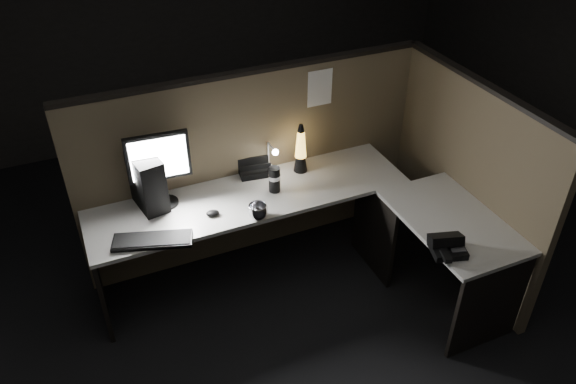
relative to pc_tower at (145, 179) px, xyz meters
name	(u,v)px	position (x,y,z in m)	size (l,w,h in m)	color
floor	(304,318)	(0.83, -0.80, -0.92)	(6.00, 6.00, 0.00)	black
room_shell	(308,116)	(0.83, -0.80, 0.70)	(6.00, 6.00, 6.00)	silver
partition_back	(254,166)	(0.83, 0.13, -0.17)	(2.66, 0.06, 1.50)	brown
partition_right	(465,183)	(2.16, -0.70, -0.17)	(0.06, 1.66, 1.50)	brown
desk	(313,228)	(1.01, -0.55, -0.34)	(2.60, 1.60, 0.73)	beige
pc_tower	(145,179)	(0.00, 0.00, 0.00)	(0.17, 0.37, 0.39)	black
monitor	(159,163)	(0.10, -0.04, 0.13)	(0.42, 0.18, 0.54)	black
keyboard	(152,240)	(-0.07, -0.43, -0.18)	(0.50, 0.17, 0.02)	black
mouse	(213,213)	(0.36, -0.32, -0.18)	(0.09, 0.06, 0.04)	black
clip_lamp	(272,157)	(0.93, 0.01, -0.05)	(0.05, 0.19, 0.24)	white
organizer	(254,167)	(0.81, 0.08, -0.15)	(0.26, 0.24, 0.18)	black
lava_lamp	(301,152)	(1.14, -0.04, -0.03)	(0.10, 0.10, 0.39)	black
travel_mug	(274,179)	(0.86, -0.21, -0.10)	(0.09, 0.09, 0.19)	black
steel_mug	(258,211)	(0.63, -0.46, -0.14)	(0.13, 0.13, 0.10)	silver
figurine	(300,159)	(1.17, 0.03, -0.15)	(0.06, 0.06, 0.06)	orange
pinned_paper	(320,88)	(1.35, 0.09, 0.38)	(0.19, 0.00, 0.28)	white
desk_phone	(447,246)	(1.58, -1.25, -0.15)	(0.25, 0.25, 0.12)	black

